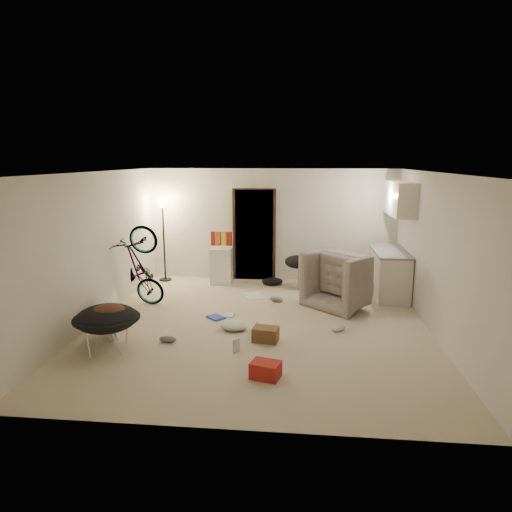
# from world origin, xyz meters

# --- Properties ---
(floor) EXTENTS (5.50, 6.00, 0.02)m
(floor) POSITION_xyz_m (0.00, 0.00, -0.01)
(floor) COLOR beige
(floor) RESTS_ON ground
(ceiling) EXTENTS (5.50, 6.00, 0.02)m
(ceiling) POSITION_xyz_m (0.00, 0.00, 2.51)
(ceiling) COLOR white
(ceiling) RESTS_ON wall_back
(wall_back) EXTENTS (5.50, 0.02, 2.50)m
(wall_back) POSITION_xyz_m (0.00, 3.01, 1.25)
(wall_back) COLOR silver
(wall_back) RESTS_ON floor
(wall_front) EXTENTS (5.50, 0.02, 2.50)m
(wall_front) POSITION_xyz_m (0.00, -3.01, 1.25)
(wall_front) COLOR silver
(wall_front) RESTS_ON floor
(wall_left) EXTENTS (0.02, 6.00, 2.50)m
(wall_left) POSITION_xyz_m (-2.76, 0.00, 1.25)
(wall_left) COLOR silver
(wall_left) RESTS_ON floor
(wall_right) EXTENTS (0.02, 6.00, 2.50)m
(wall_right) POSITION_xyz_m (2.76, 0.00, 1.25)
(wall_right) COLOR silver
(wall_right) RESTS_ON floor
(doorway) EXTENTS (0.85, 0.10, 2.04)m
(doorway) POSITION_xyz_m (-0.40, 2.97, 1.02)
(doorway) COLOR black
(doorway) RESTS_ON floor
(door_trim) EXTENTS (0.97, 0.04, 2.10)m
(door_trim) POSITION_xyz_m (-0.40, 2.94, 1.02)
(door_trim) COLOR #342012
(door_trim) RESTS_ON floor
(floor_lamp) EXTENTS (0.28, 0.28, 1.81)m
(floor_lamp) POSITION_xyz_m (-2.40, 2.65, 1.31)
(floor_lamp) COLOR black
(floor_lamp) RESTS_ON floor
(kitchen_counter) EXTENTS (0.60, 1.50, 0.88)m
(kitchen_counter) POSITION_xyz_m (2.43, 2.00, 0.44)
(kitchen_counter) COLOR silver
(kitchen_counter) RESTS_ON floor
(counter_top) EXTENTS (0.64, 1.54, 0.04)m
(counter_top) POSITION_xyz_m (2.43, 2.00, 0.90)
(counter_top) COLOR gray
(counter_top) RESTS_ON kitchen_counter
(kitchen_uppers) EXTENTS (0.38, 1.40, 0.65)m
(kitchen_uppers) POSITION_xyz_m (2.56, 2.00, 1.95)
(kitchen_uppers) COLOR silver
(kitchen_uppers) RESTS_ON wall_right
(sofa) EXTENTS (1.86, 0.78, 0.54)m
(sofa) POSITION_xyz_m (1.54, 2.45, 0.27)
(sofa) COLOR #384038
(sofa) RESTS_ON floor
(armchair) EXTENTS (1.54, 1.53, 0.75)m
(armchair) POSITION_xyz_m (1.57, 1.32, 0.38)
(armchair) COLOR #384038
(armchair) RESTS_ON floor
(bicycle) EXTENTS (1.63, 0.82, 0.91)m
(bicycle) POSITION_xyz_m (-2.30, 0.81, 0.41)
(bicycle) COLOR black
(bicycle) RESTS_ON floor
(book_asset) EXTENTS (0.25, 0.23, 0.02)m
(book_asset) POSITION_xyz_m (-0.27, -1.17, 0.01)
(book_asset) COLOR #A21E18
(book_asset) RESTS_ON floor
(mini_fridge) EXTENTS (0.49, 0.49, 0.79)m
(mini_fridge) POSITION_xyz_m (-1.09, 2.55, 0.40)
(mini_fridge) COLOR white
(mini_fridge) RESTS_ON floor
(snack_box_0) EXTENTS (0.11, 0.09, 0.30)m
(snack_box_0) POSITION_xyz_m (-1.26, 2.55, 1.00)
(snack_box_0) COLOR #A21E18
(snack_box_0) RESTS_ON mini_fridge
(snack_box_1) EXTENTS (0.12, 0.10, 0.30)m
(snack_box_1) POSITION_xyz_m (-1.14, 2.55, 1.00)
(snack_box_1) COLOR #D8581B
(snack_box_1) RESTS_ON mini_fridge
(snack_box_2) EXTENTS (0.10, 0.08, 0.30)m
(snack_box_2) POSITION_xyz_m (-1.02, 2.55, 1.00)
(snack_box_2) COLOR yellow
(snack_box_2) RESTS_ON mini_fridge
(snack_box_3) EXTENTS (0.12, 0.10, 0.30)m
(snack_box_3) POSITION_xyz_m (-0.90, 2.55, 1.00)
(snack_box_3) COLOR #A21E18
(snack_box_3) RESTS_ON mini_fridge
(saucer_chair) EXTENTS (0.94, 0.94, 0.67)m
(saucer_chair) POSITION_xyz_m (-2.07, -1.22, 0.40)
(saucer_chair) COLOR silver
(saucer_chair) RESTS_ON floor
(hoodie) EXTENTS (0.60, 0.55, 0.22)m
(hoodie) POSITION_xyz_m (-2.02, -1.25, 0.59)
(hoodie) COLOR #4F2E1B
(hoodie) RESTS_ON saucer_chair
(sofa_drape) EXTENTS (0.62, 0.53, 0.28)m
(sofa_drape) POSITION_xyz_m (0.59, 2.45, 0.54)
(sofa_drape) COLOR black
(sofa_drape) RESTS_ON sofa
(tv_box) EXTENTS (0.45, 0.91, 0.59)m
(tv_box) POSITION_xyz_m (-2.30, -0.48, 0.29)
(tv_box) COLOR silver
(tv_box) RESTS_ON floor
(drink_case_a) EXTENTS (0.41, 0.32, 0.22)m
(drink_case_a) POSITION_xyz_m (0.15, -0.66, 0.11)
(drink_case_a) COLOR brown
(drink_case_a) RESTS_ON floor
(drink_case_b) EXTENTS (0.42, 0.35, 0.21)m
(drink_case_b) POSITION_xyz_m (0.25, -1.84, 0.10)
(drink_case_b) COLOR #A21E18
(drink_case_b) RESTS_ON floor
(juicer) EXTENTS (0.15, 0.15, 0.21)m
(juicer) POSITION_xyz_m (0.00, -0.39, 0.09)
(juicer) COLOR white
(juicer) RESTS_ON floor
(newspaper) EXTENTS (0.57, 0.62, 0.01)m
(newspaper) POSITION_xyz_m (-0.28, 1.66, 0.00)
(newspaper) COLOR silver
(newspaper) RESTS_ON floor
(book_blue) EXTENTS (0.36, 0.36, 0.03)m
(book_blue) POSITION_xyz_m (-0.79, 0.26, 0.01)
(book_blue) COLOR #334BB9
(book_blue) RESTS_ON floor
(book_white) EXTENTS (0.19, 0.24, 0.02)m
(book_white) POSITION_xyz_m (-0.58, 0.42, 0.01)
(book_white) COLOR silver
(book_white) RESTS_ON floor
(shoe_0) EXTENTS (0.31, 0.27, 0.11)m
(shoe_0) POSITION_xyz_m (0.03, 2.55, 0.05)
(shoe_0) COLOR #334BB9
(shoe_0) RESTS_ON floor
(shoe_1) EXTENTS (0.31, 0.20, 0.10)m
(shoe_1) POSITION_xyz_m (0.21, 1.30, 0.05)
(shoe_1) COLOR slate
(shoe_1) RESTS_ON floor
(shoe_3) EXTENTS (0.28, 0.14, 0.10)m
(shoe_3) POSITION_xyz_m (-1.31, -0.85, 0.05)
(shoe_3) COLOR slate
(shoe_3) RESTS_ON floor
(shoe_4) EXTENTS (0.27, 0.26, 0.10)m
(shoe_4) POSITION_xyz_m (1.28, -0.14, 0.05)
(shoe_4) COLOR white
(shoe_4) RESTS_ON floor
(clothes_lump_b) EXTENTS (0.55, 0.51, 0.14)m
(clothes_lump_b) POSITION_xyz_m (0.04, 2.55, 0.07)
(clothes_lump_b) COLOR black
(clothes_lump_b) RESTS_ON floor
(clothes_lump_c) EXTENTS (0.54, 0.49, 0.14)m
(clothes_lump_c) POSITION_xyz_m (-0.39, -0.23, 0.07)
(clothes_lump_c) COLOR silver
(clothes_lump_c) RESTS_ON floor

